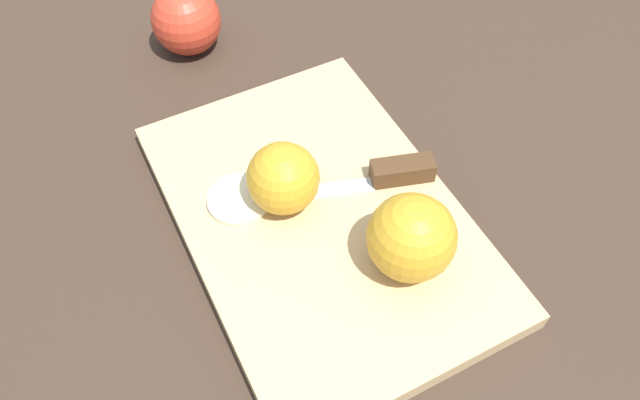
{
  "coord_description": "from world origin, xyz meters",
  "views": [
    {
      "loc": [
        -0.3,
        0.16,
        0.49
      ],
      "look_at": [
        0.0,
        0.0,
        0.04
      ],
      "focal_mm": 35.0,
      "sensor_mm": 36.0,
      "label": 1
    }
  ],
  "objects": [
    {
      "name": "cutting_board",
      "position": [
        0.0,
        0.0,
        0.01
      ],
      "size": [
        0.37,
        0.25,
        0.02
      ],
      "color": "tan",
      "rests_on": "ground_plane"
    },
    {
      "name": "ground_plane",
      "position": [
        0.0,
        0.0,
        0.0
      ],
      "size": [
        4.0,
        4.0,
        0.0
      ],
      "primitive_type": "plane",
      "color": "#38281E"
    },
    {
      "name": "apple_half_left",
      "position": [
        -0.08,
        -0.04,
        0.06
      ],
      "size": [
        0.08,
        0.08,
        0.08
      ],
      "rotation": [
        0.0,
        0.0,
        0.88
      ],
      "color": "gold",
      "rests_on": "cutting_board"
    },
    {
      "name": "apple_slice",
      "position": [
        0.05,
        0.06,
        0.02
      ],
      "size": [
        0.06,
        0.06,
        0.01
      ],
      "color": "beige",
      "rests_on": "cutting_board"
    },
    {
      "name": "apple_whole",
      "position": [
        0.3,
        0.01,
        0.04
      ],
      "size": [
        0.08,
        0.08,
        0.09
      ],
      "color": "red",
      "rests_on": "ground_plane"
    },
    {
      "name": "apple_half_right",
      "position": [
        0.03,
        0.02,
        0.05
      ],
      "size": [
        0.07,
        0.07,
        0.07
      ],
      "rotation": [
        0.0,
        0.0,
        2.58
      ],
      "color": "gold",
      "rests_on": "cutting_board"
    },
    {
      "name": "knife",
      "position": [
        -0.0,
        -0.08,
        0.03
      ],
      "size": [
        0.07,
        0.16,
        0.02
      ],
      "rotation": [
        0.0,
        0.0,
        1.26
      ],
      "color": "silver",
      "rests_on": "cutting_board"
    }
  ]
}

